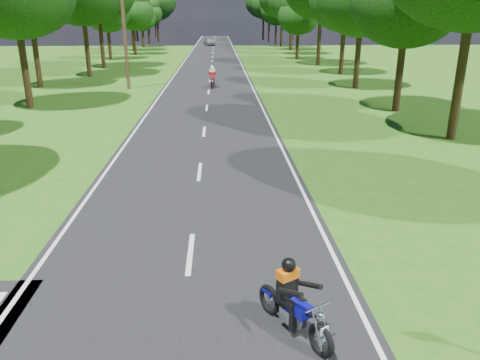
{
  "coord_description": "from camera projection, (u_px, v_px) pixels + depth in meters",
  "views": [
    {
      "loc": [
        0.71,
        -7.68,
        5.24
      ],
      "look_at": [
        1.25,
        4.0,
        1.1
      ],
      "focal_mm": 35.0,
      "sensor_mm": 36.0,
      "label": 1
    }
  ],
  "objects": [
    {
      "name": "ground",
      "position": [
        185.0,
        305.0,
        8.95
      ],
      "size": [
        160.0,
        160.0,
        0.0
      ],
      "primitive_type": "plane",
      "color": "#225B14",
      "rests_on": "ground"
    },
    {
      "name": "main_road",
      "position": [
        212.0,
        61.0,
        56.03
      ],
      "size": [
        7.0,
        140.0,
        0.02
      ],
      "primitive_type": "cube",
      "color": "black",
      "rests_on": "ground"
    },
    {
      "name": "road_markings",
      "position": [
        211.0,
        62.0,
        54.26
      ],
      "size": [
        7.4,
        140.0,
        0.01
      ],
      "color": "silver",
      "rests_on": "main_road"
    },
    {
      "name": "telegraph_pole",
      "position": [
        125.0,
        32.0,
        33.7
      ],
      "size": [
        1.2,
        0.26,
        8.0
      ],
      "color": "#382616",
      "rests_on": "ground"
    },
    {
      "name": "rider_near_blue",
      "position": [
        294.0,
        298.0,
        7.91
      ],
      "size": [
        1.32,
        1.7,
        1.38
      ],
      "primitive_type": null,
      "rotation": [
        0.0,
        0.0,
        0.54
      ],
      "color": "#0D0E95",
      "rests_on": "main_road"
    },
    {
      "name": "rider_far_red",
      "position": [
        212.0,
        77.0,
        35.31
      ],
      "size": [
        0.72,
        1.93,
        1.58
      ],
      "primitive_type": null,
      "rotation": [
        0.0,
        0.0,
        -0.05
      ],
      "color": "maroon",
      "rests_on": "main_road"
    },
    {
      "name": "distant_car",
      "position": [
        209.0,
        42.0,
        83.72
      ],
      "size": [
        2.56,
        4.02,
        1.27
      ],
      "primitive_type": "imported",
      "rotation": [
        0.0,
        0.0,
        0.31
      ],
      "color": "#A7AAAE",
      "rests_on": "main_road"
    }
  ]
}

